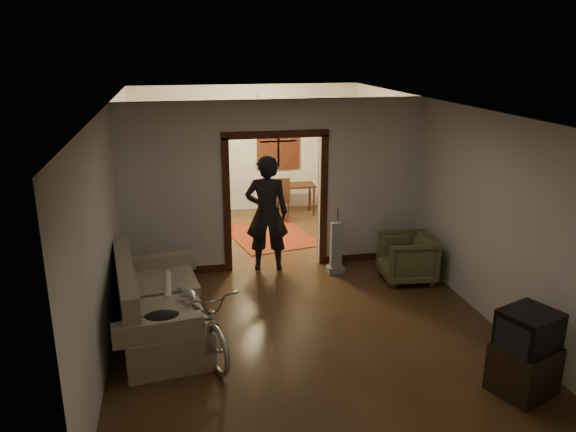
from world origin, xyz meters
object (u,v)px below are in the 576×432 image
object	(u,v)px
armchair	(407,258)
bicycle	(199,316)
desk	(294,200)
locker	(195,183)
sofa	(160,298)
person	(267,213)

from	to	relation	value
armchair	bicycle	bearing A→B (deg)	-59.60
armchair	desk	xyz separation A→B (m)	(-0.98, 3.93, -0.04)
locker	desk	bearing A→B (deg)	16.40
sofa	person	bearing A→B (deg)	40.68
bicycle	sofa	bearing A→B (deg)	113.24
armchair	person	bearing A→B (deg)	-107.95
person	bicycle	bearing A→B (deg)	70.75
armchair	desk	distance (m)	4.05
bicycle	locker	size ratio (longest dim) A/B	1.10
armchair	locker	world-z (taller)	locker
bicycle	person	size ratio (longest dim) A/B	0.92
person	locker	bearing A→B (deg)	-63.17
person	sofa	bearing A→B (deg)	55.72
locker	bicycle	bearing A→B (deg)	-75.95
sofa	person	size ratio (longest dim) A/B	1.14
sofa	bicycle	world-z (taller)	sofa
sofa	person	distance (m)	2.62
sofa	bicycle	bearing A→B (deg)	-55.97
bicycle	armchair	world-z (taller)	bicycle
locker	desk	size ratio (longest dim) A/B	1.82
locker	person	bearing A→B (deg)	-54.67
bicycle	desk	size ratio (longest dim) A/B	2.00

